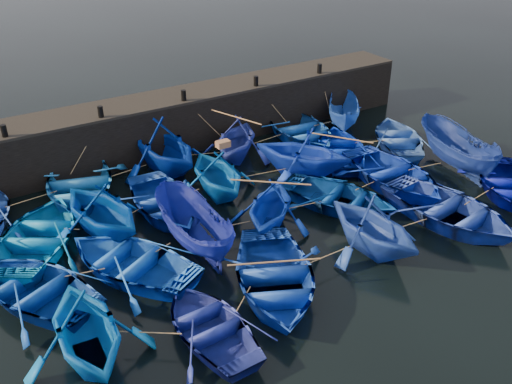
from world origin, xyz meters
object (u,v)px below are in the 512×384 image
boat_8 (164,202)px  wooden_crate (223,144)px  boat_13 (36,287)px  boat_20 (85,328)px

boat_8 → wooden_crate: (2.84, 0.17, 1.78)m
boat_13 → boat_8: bearing=-179.1°
boat_8 → boat_13: (-5.64, -2.79, -0.00)m
wooden_crate → boat_8: bearing=-176.6°
boat_8 → boat_13: 6.29m
boat_13 → boat_20: bearing=75.2°
boat_13 → boat_20: size_ratio=1.19×
boat_8 → boat_13: size_ratio=1.00×
boat_13 → wooden_crate: (8.48, 2.96, 1.78)m
boat_8 → boat_20: 7.96m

